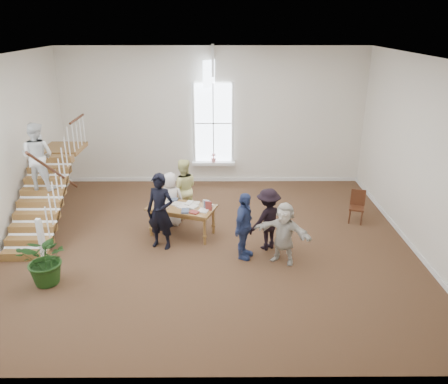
{
  "coord_description": "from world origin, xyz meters",
  "views": [
    {
      "loc": [
        0.29,
        -9.83,
        5.29
      ],
      "look_at": [
        0.34,
        0.4,
        1.21
      ],
      "focal_mm": 35.0,
      "sensor_mm": 36.0,
      "label": 1
    }
  ],
  "objects_px": {
    "floor_plant": "(47,259)",
    "woman_cluster_c": "(284,233)",
    "woman_cluster_a": "(244,226)",
    "police_officer": "(160,212)",
    "library_table": "(181,209)",
    "side_chair": "(357,204)",
    "woman_cluster_b": "(268,219)",
    "elderly_woman": "(171,199)",
    "person_yellow": "(183,189)"
  },
  "relations": [
    {
      "from": "person_yellow",
      "to": "floor_plant",
      "type": "distance_m",
      "value": 4.25
    },
    {
      "from": "woman_cluster_b",
      "to": "side_chair",
      "type": "bearing_deg",
      "value": 177.46
    },
    {
      "from": "library_table",
      "to": "woman_cluster_a",
      "type": "distance_m",
      "value": 1.96
    },
    {
      "from": "elderly_woman",
      "to": "woman_cluster_a",
      "type": "distance_m",
      "value": 2.6
    },
    {
      "from": "library_table",
      "to": "elderly_woman",
      "type": "xyz_separation_m",
      "value": [
        -0.35,
        0.59,
        0.04
      ]
    },
    {
      "from": "police_officer",
      "to": "floor_plant",
      "type": "bearing_deg",
      "value": -123.83
    },
    {
      "from": "library_table",
      "to": "person_yellow",
      "type": "bearing_deg",
      "value": 111.15
    },
    {
      "from": "library_table",
      "to": "elderly_woman",
      "type": "distance_m",
      "value": 0.69
    },
    {
      "from": "library_table",
      "to": "woman_cluster_a",
      "type": "xyz_separation_m",
      "value": [
        1.55,
        -1.19,
        0.1
      ]
    },
    {
      "from": "woman_cluster_c",
      "to": "side_chair",
      "type": "height_order",
      "value": "woman_cluster_c"
    },
    {
      "from": "woman_cluster_c",
      "to": "floor_plant",
      "type": "relative_size",
      "value": 1.27
    },
    {
      "from": "side_chair",
      "to": "woman_cluster_a",
      "type": "bearing_deg",
      "value": -129.05
    },
    {
      "from": "floor_plant",
      "to": "woman_cluster_c",
      "type": "bearing_deg",
      "value": 9.7
    },
    {
      "from": "woman_cluster_b",
      "to": "floor_plant",
      "type": "height_order",
      "value": "woman_cluster_b"
    },
    {
      "from": "woman_cluster_a",
      "to": "woman_cluster_c",
      "type": "height_order",
      "value": "woman_cluster_a"
    },
    {
      "from": "woman_cluster_a",
      "to": "side_chair",
      "type": "xyz_separation_m",
      "value": [
        3.23,
        1.98,
        -0.31
      ]
    },
    {
      "from": "person_yellow",
      "to": "woman_cluster_a",
      "type": "height_order",
      "value": "person_yellow"
    },
    {
      "from": "floor_plant",
      "to": "woman_cluster_b",
      "type": "bearing_deg",
      "value": 17.6
    },
    {
      "from": "woman_cluster_b",
      "to": "floor_plant",
      "type": "xyz_separation_m",
      "value": [
        -4.8,
        -1.52,
        -0.2
      ]
    },
    {
      "from": "woman_cluster_b",
      "to": "library_table",
      "type": "bearing_deg",
      "value": -51.61
    },
    {
      "from": "library_table",
      "to": "woman_cluster_a",
      "type": "relative_size",
      "value": 1.15
    },
    {
      "from": "woman_cluster_a",
      "to": "library_table",
      "type": "bearing_deg",
      "value": 75.07
    },
    {
      "from": "police_officer",
      "to": "woman_cluster_b",
      "type": "xyz_separation_m",
      "value": [
        2.6,
        -0.08,
        -0.17
      ]
    },
    {
      "from": "woman_cluster_b",
      "to": "side_chair",
      "type": "height_order",
      "value": "woman_cluster_b"
    },
    {
      "from": "library_table",
      "to": "person_yellow",
      "type": "relative_size",
      "value": 1.09
    },
    {
      "from": "police_officer",
      "to": "person_yellow",
      "type": "relative_size",
      "value": 1.11
    },
    {
      "from": "library_table",
      "to": "side_chair",
      "type": "distance_m",
      "value": 4.85
    },
    {
      "from": "side_chair",
      "to": "library_table",
      "type": "bearing_deg",
      "value": -151.14
    },
    {
      "from": "library_table",
      "to": "floor_plant",
      "type": "distance_m",
      "value": 3.48
    },
    {
      "from": "woman_cluster_b",
      "to": "woman_cluster_c",
      "type": "relative_size",
      "value": 1.06
    },
    {
      "from": "side_chair",
      "to": "floor_plant",
      "type": "bearing_deg",
      "value": -138.21
    },
    {
      "from": "library_table",
      "to": "side_chair",
      "type": "relative_size",
      "value": 2.06
    },
    {
      "from": "woman_cluster_b",
      "to": "floor_plant",
      "type": "distance_m",
      "value": 5.04
    },
    {
      "from": "library_table",
      "to": "person_yellow",
      "type": "height_order",
      "value": "person_yellow"
    },
    {
      "from": "elderly_woman",
      "to": "woman_cluster_b",
      "type": "height_order",
      "value": "woman_cluster_b"
    },
    {
      "from": "library_table",
      "to": "side_chair",
      "type": "height_order",
      "value": "side_chair"
    },
    {
      "from": "woman_cluster_b",
      "to": "woman_cluster_c",
      "type": "distance_m",
      "value": 0.72
    },
    {
      "from": "woman_cluster_c",
      "to": "woman_cluster_a",
      "type": "bearing_deg",
      "value": -164.59
    },
    {
      "from": "person_yellow",
      "to": "woman_cluster_c",
      "type": "xyz_separation_m",
      "value": [
        2.5,
        -2.48,
        -0.12
      ]
    },
    {
      "from": "woman_cluster_a",
      "to": "woman_cluster_c",
      "type": "bearing_deg",
      "value": -80.06
    },
    {
      "from": "woman_cluster_c",
      "to": "floor_plant",
      "type": "xyz_separation_m",
      "value": [
        -5.1,
        -0.87,
        -0.16
      ]
    },
    {
      "from": "floor_plant",
      "to": "police_officer",
      "type": "bearing_deg",
      "value": 36.07
    },
    {
      "from": "police_officer",
      "to": "woman_cluster_c",
      "type": "bearing_deg",
      "value": 5.97
    },
    {
      "from": "person_yellow",
      "to": "police_officer",
      "type": "bearing_deg",
      "value": 68.24
    },
    {
      "from": "side_chair",
      "to": "woman_cluster_c",
      "type": "bearing_deg",
      "value": -117.46
    },
    {
      "from": "elderly_woman",
      "to": "woman_cluster_c",
      "type": "xyz_separation_m",
      "value": [
        2.8,
        -1.98,
        -0.01
      ]
    },
    {
      "from": "floor_plant",
      "to": "elderly_woman",
      "type": "bearing_deg",
      "value": 51.13
    },
    {
      "from": "woman_cluster_a",
      "to": "woman_cluster_b",
      "type": "xyz_separation_m",
      "value": [
        0.6,
        0.45,
        -0.04
      ]
    },
    {
      "from": "woman_cluster_a",
      "to": "woman_cluster_c",
      "type": "xyz_separation_m",
      "value": [
        0.9,
        -0.2,
        -0.08
      ]
    },
    {
      "from": "person_yellow",
      "to": "woman_cluster_b",
      "type": "height_order",
      "value": "person_yellow"
    }
  ]
}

